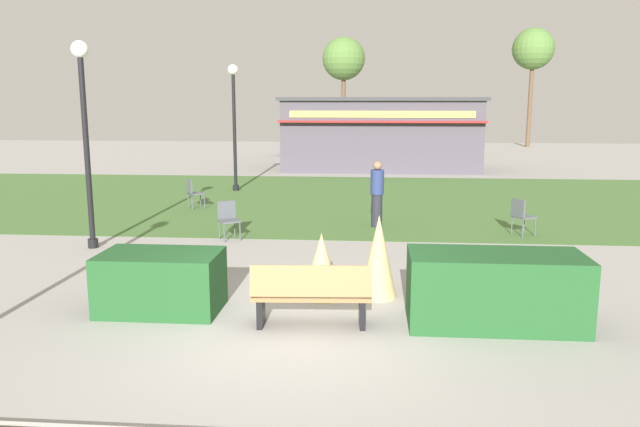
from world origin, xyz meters
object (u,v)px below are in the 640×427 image
Objects in this scene: cafe_chair_west at (521,214)px; tree_left_bg at (344,59)px; food_kiosk at (380,133)px; parked_car_center_slot at (409,145)px; trash_bin at (529,298)px; person_strolling at (377,194)px; cafe_chair_center at (228,217)px; lamppost_far at (234,113)px; park_bench at (311,295)px; tree_right_bg at (533,50)px; parked_car_west_slot at (317,144)px; cafe_chair_east at (193,191)px; lamppost_mid at (85,121)px.

tree_left_bg is (-5.48, 26.56, 5.31)m from cafe_chair_west.
food_kiosk reaches higher than parked_car_center_slot.
trash_bin is at bearing -89.92° from parked_car_center_slot.
person_strolling is 26.35m from tree_left_bg.
parked_car_center_slot is (5.52, 22.32, 0.12)m from cafe_chair_center.
lamppost_far is at bearing -124.89° from food_kiosk.
lamppost_far is 2.62× the size of person_strolling.
park_bench reaches higher than cafe_chair_center.
food_kiosk reaches higher than trash_bin.
trash_bin is 20.71m from food_kiosk.
tree_left_bg is 0.91× the size of tree_right_bg.
parked_car_west_slot is (-5.45, 27.58, 0.20)m from trash_bin.
person_strolling is (-3.44, 0.77, 0.33)m from cafe_chair_west.
lamppost_far is 0.48× the size of food_kiosk.
cafe_chair_east is 24.38m from tree_left_bg.
lamppost_far reaches higher than cafe_chair_center.
trash_bin is (7.10, -13.04, -2.33)m from lamppost_far.
tree_left_bg is at bearing 87.03° from cafe_chair_center.
cafe_chair_center is 23.00m from parked_car_center_slot.
cafe_chair_east is 0.12× the size of tree_left_bg.
parked_car_west_slot is 17.18m from tree_right_bg.
food_kiosk is 13.10m from tree_left_bg.
tree_left_bg is (-2.04, 25.79, 4.98)m from person_strolling.
lamppost_mid reaches higher than cafe_chair_east.
park_bench is at bearing -39.85° from lamppost_mid.
tree_left_bg is 13.05m from tree_right_bg.
lamppost_mid is at bearing -98.96° from cafe_chair_east.
lamppost_far is at bearing -98.53° from tree_left_bg.
food_kiosk is 14.75m from cafe_chair_west.
park_bench is at bearing -96.25° from parked_car_center_slot.
park_bench is 27.97m from parked_car_center_slot.
cafe_chair_west is (3.18, -14.36, -1.15)m from food_kiosk.
tree_right_bg reaches higher than park_bench.
food_kiosk is at bearing 76.31° from cafe_chair_center.
parked_car_center_slot is at bearing 104.90° from person_strolling.
lamppost_far is 0.55× the size of tree_right_bg.
tree_left_bg is (-4.14, 32.79, 5.39)m from trash_bin.
tree_left_bg reaches higher than park_bench.
parked_car_center_slot is at bearing 75.64° from food_kiosk.
cafe_chair_west and cafe_chair_east have the same top height.
food_kiosk reaches higher than cafe_chair_east.
food_kiosk reaches higher than cafe_chair_center.
cafe_chair_center is (-3.73, -15.32, -1.15)m from food_kiosk.
food_kiosk is 2.15× the size of parked_car_west_slot.
parked_car_west_slot is (0.11, 22.32, 0.12)m from cafe_chair_center.
person_strolling is at bearing 82.19° from park_bench.
lamppost_far is (1.25, 8.85, 0.00)m from lamppost_mid.
cafe_chair_west is at bearing -86.29° from parked_car_center_slot.
lamppost_far reaches higher than parked_car_center_slot.
lamppost_mid is 1.03× the size of parked_car_center_slot.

